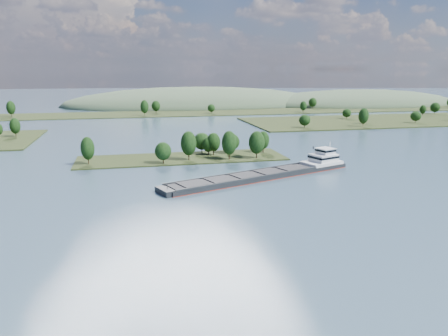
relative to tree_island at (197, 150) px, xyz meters
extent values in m
plane|color=#324857|center=(-7.26, -58.96, -4.29)|extent=(1800.00, 1800.00, 0.00)
cube|color=black|center=(-7.26, 1.04, -4.29)|extent=(100.00, 30.00, 1.20)
cylinder|color=black|center=(14.03, -7.98, -1.45)|extent=(0.50, 0.50, 4.48)
ellipsoid|color=black|center=(14.03, -7.98, 4.24)|extent=(7.13, 7.13, 11.52)
cylinder|color=black|center=(4.24, 11.10, -1.99)|extent=(0.50, 0.50, 3.41)
ellipsoid|color=black|center=(4.24, 11.10, 2.34)|extent=(8.68, 8.68, 8.76)
cylinder|color=black|center=(-4.91, -5.20, -1.44)|extent=(0.50, 0.50, 4.50)
ellipsoid|color=black|center=(-4.91, -5.20, 4.28)|extent=(7.48, 7.48, 11.57)
cylinder|color=black|center=(6.48, 5.33, -2.20)|extent=(0.50, 0.50, 2.99)
ellipsoid|color=black|center=(6.48, 5.33, 1.60)|extent=(5.92, 5.92, 7.68)
cylinder|color=black|center=(-17.37, -10.50, -2.08)|extent=(0.50, 0.50, 3.22)
ellipsoid|color=black|center=(-17.37, -10.50, 2.01)|extent=(7.49, 7.49, 8.28)
cylinder|color=black|center=(-50.52, -4.64, -1.64)|extent=(0.50, 0.50, 4.12)
ellipsoid|color=black|center=(-50.52, -4.64, 3.60)|extent=(6.14, 6.14, 10.59)
cylinder|color=black|center=(9.03, 4.59, -1.86)|extent=(0.50, 0.50, 3.66)
ellipsoid|color=black|center=(9.03, 4.59, 2.79)|extent=(6.85, 6.85, 9.41)
cylinder|color=black|center=(35.32, 5.47, -1.89)|extent=(0.50, 0.50, 3.61)
ellipsoid|color=black|center=(35.32, 5.47, 2.69)|extent=(6.20, 6.20, 9.27)
cylinder|color=black|center=(27.60, -8.02, -1.54)|extent=(0.50, 0.50, 4.30)
ellipsoid|color=black|center=(27.60, -8.02, 3.93)|extent=(7.75, 7.75, 11.07)
cylinder|color=black|center=(19.14, 7.13, -2.06)|extent=(0.50, 0.50, 3.27)
ellipsoid|color=black|center=(19.14, 7.13, 2.10)|extent=(7.79, 7.79, 8.41)
cylinder|color=black|center=(-101.22, 89.60, -1.54)|extent=(0.50, 0.50, 3.91)
ellipsoid|color=black|center=(-101.22, 89.60, 3.43)|extent=(6.53, 6.53, 10.05)
cube|color=black|center=(222.74, 121.04, -4.29)|extent=(320.00, 90.00, 1.60)
cylinder|color=black|center=(94.04, 90.10, -1.92)|extent=(0.50, 0.50, 3.14)
ellipsoid|color=black|center=(94.04, 90.10, 2.07)|extent=(8.30, 8.30, 8.07)
cylinder|color=black|center=(253.88, 155.01, -1.69)|extent=(0.50, 0.50, 3.61)
ellipsoid|color=black|center=(253.88, 155.01, 2.90)|extent=(8.97, 8.97, 9.28)
cylinder|color=black|center=(191.73, 98.03, -1.97)|extent=(0.50, 0.50, 3.04)
ellipsoid|color=black|center=(191.73, 98.03, 1.89)|extent=(8.38, 8.38, 7.81)
cylinder|color=black|center=(139.00, 86.30, -1.23)|extent=(0.50, 0.50, 4.53)
ellipsoid|color=black|center=(139.00, 86.30, 4.52)|extent=(7.56, 7.56, 11.64)
cylinder|color=black|center=(149.00, 102.14, -2.04)|extent=(0.50, 0.50, 2.90)
ellipsoid|color=black|center=(149.00, 102.14, 1.64)|extent=(6.58, 6.58, 7.45)
cylinder|color=black|center=(152.52, 136.57, -2.07)|extent=(0.50, 0.50, 2.84)
ellipsoid|color=black|center=(152.52, 136.57, 1.54)|extent=(7.62, 7.62, 7.31)
cylinder|color=black|center=(235.40, 147.75, -1.94)|extent=(0.50, 0.50, 3.10)
ellipsoid|color=black|center=(235.40, 147.75, 2.00)|extent=(6.04, 6.04, 7.98)
cube|color=black|center=(-7.26, 221.04, -4.29)|extent=(900.00, 60.00, 1.20)
cylinder|color=black|center=(139.68, 200.80, -1.88)|extent=(0.50, 0.50, 3.64)
ellipsoid|color=black|center=(139.68, 200.80, 2.75)|extent=(6.69, 6.69, 9.35)
cylinder|color=black|center=(-3.57, 224.64, -1.71)|extent=(0.50, 0.50, 3.98)
ellipsoid|color=black|center=(-3.57, 224.64, 3.35)|extent=(8.36, 8.36, 10.22)
cylinder|color=black|center=(165.67, 236.93, -1.75)|extent=(0.50, 0.50, 3.89)
ellipsoid|color=black|center=(165.67, 236.93, 3.19)|extent=(8.81, 8.81, 9.99)
cylinder|color=black|center=(-132.60, 218.45, -1.34)|extent=(0.50, 0.50, 4.71)
ellipsoid|color=black|center=(-132.60, 218.45, 4.66)|extent=(7.76, 7.76, 12.12)
cylinder|color=black|center=(48.53, 210.56, -2.22)|extent=(0.50, 0.50, 2.94)
ellipsoid|color=black|center=(48.53, 210.56, 1.52)|extent=(7.31, 7.31, 7.56)
cylinder|color=black|center=(-15.51, 202.45, -1.33)|extent=(0.50, 0.50, 4.73)
ellipsoid|color=black|center=(-15.51, 202.45, 4.69)|extent=(7.46, 7.46, 12.17)
ellipsoid|color=#3B4F36|center=(252.74, 291.04, -4.29)|extent=(260.00, 140.00, 36.00)
ellipsoid|color=#3B4F36|center=(52.74, 321.04, -4.29)|extent=(320.00, 160.00, 44.00)
cube|color=black|center=(19.19, -43.78, -3.76)|extent=(83.59, 39.93, 2.35)
cube|color=maroon|center=(19.19, -43.78, -4.24)|extent=(83.86, 40.20, 0.27)
cube|color=black|center=(9.37, -41.89, -2.27)|extent=(62.03, 23.61, 0.85)
cube|color=black|center=(13.04, -51.67, -2.27)|extent=(62.03, 23.61, 0.85)
cube|color=black|center=(11.21, -46.78, -2.43)|extent=(63.25, 31.44, 0.32)
cube|color=black|center=(-10.75, -55.01, -2.11)|extent=(12.05, 11.55, 0.37)
cube|color=black|center=(0.23, -50.90, -2.11)|extent=(12.05, 11.55, 0.37)
cube|color=black|center=(11.21, -46.78, -2.11)|extent=(12.05, 11.55, 0.37)
cube|color=black|center=(22.18, -42.66, -2.11)|extent=(12.05, 11.55, 0.37)
cube|color=black|center=(33.16, -38.54, -2.11)|extent=(12.05, 11.55, 0.37)
cube|color=black|center=(-21.23, -58.94, -3.33)|extent=(6.36, 10.11, 2.13)
cylinder|color=black|center=(-20.23, -58.57, -1.84)|extent=(0.33, 0.33, 2.35)
cube|color=silver|center=(50.13, -32.18, -1.95)|extent=(19.56, 15.57, 1.28)
cube|color=silver|center=(51.13, -31.81, 0.18)|extent=(12.98, 11.73, 3.20)
cube|color=black|center=(51.13, -31.81, 0.61)|extent=(13.25, 12.00, 0.96)
cube|color=silver|center=(52.13, -31.43, 2.95)|extent=(8.23, 8.23, 2.35)
cube|color=black|center=(52.13, -31.43, 3.38)|extent=(8.51, 8.51, 0.85)
cube|color=silver|center=(52.13, -31.43, 4.23)|extent=(8.78, 8.78, 0.21)
cylinder|color=silver|center=(54.62, -30.50, 5.51)|extent=(0.27, 0.27, 2.77)
cylinder|color=black|center=(47.01, -29.93, 4.45)|extent=(0.69, 0.69, 1.28)
camera|label=1|loc=(-33.43, -205.98, 38.27)|focal=35.00mm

